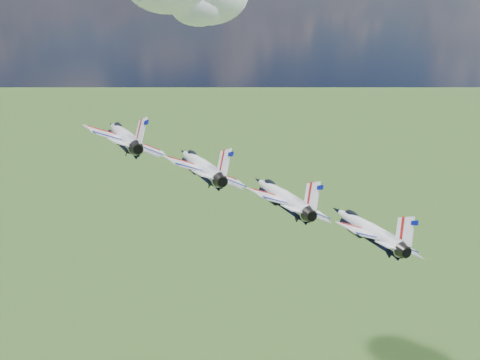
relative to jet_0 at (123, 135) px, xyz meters
name	(u,v)px	position (x,y,z in m)	size (l,w,h in m)	color
jet_0	(123,135)	(0.00, 0.00, 0.00)	(11.67, 17.27, 5.16)	white
jet_1	(200,165)	(8.74, -8.08, -3.43)	(11.67, 17.27, 5.16)	white
jet_2	(281,196)	(17.49, -16.16, -6.86)	(11.67, 17.27, 5.16)	white
jet_3	(366,228)	(26.23, -24.24, -10.29)	(11.67, 17.27, 5.16)	silver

